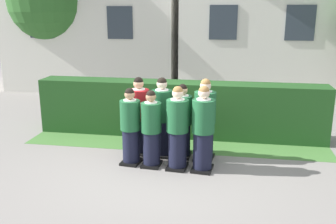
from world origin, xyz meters
The scene contains 14 objects.
ground_plane centered at (0.00, 0.00, 0.00)m, with size 60.00×60.00×0.00m, color gray.
student_front_row_0 centered at (-0.72, 0.05, 0.74)m, with size 0.41×0.52×1.56m.
student_front_row_1 centered at (-0.28, -0.01, 0.74)m, with size 0.40×0.47×1.55m.
student_front_row_2 centered at (0.24, -0.04, 0.79)m, with size 0.43×0.54×1.65m.
student_front_row_3 centered at (0.74, -0.06, 0.80)m, with size 0.44×0.52×1.68m.
student_in_red_blazer centered at (-0.68, 0.64, 0.80)m, with size 0.44×0.54×1.68m.
student_rear_row_1 centered at (-0.18, 0.58, 0.81)m, with size 0.44×0.53×1.70m.
student_rear_row_2 centered at (0.25, 0.58, 0.75)m, with size 0.41×0.50×1.58m.
student_rear_row_3 centered at (0.72, 0.52, 0.82)m, with size 0.45×0.56×1.71m.
hedge centered at (0.00, 2.00, 0.67)m, with size 7.00×0.70×1.34m.
school_building_main centered at (2.09, 7.42, 2.99)m, with size 5.65×3.40×5.83m.
school_building_annex centered at (-4.09, 8.05, 3.14)m, with size 6.85×4.33×6.11m.
oak_tree_left centered at (-5.49, 6.68, 3.33)m, with size 3.05×3.05×4.87m.
lawn_strip centered at (0.00, 1.20, 0.00)m, with size 7.00×0.90×0.01m, color #477A38.
Camera 1 is at (1.24, -7.01, 3.06)m, focal length 40.87 mm.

